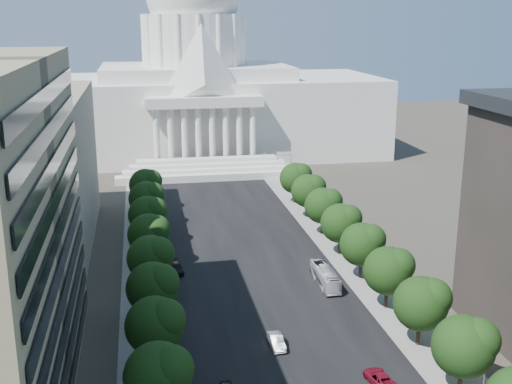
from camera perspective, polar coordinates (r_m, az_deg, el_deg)
road_asphalt at (r=126.45m, az=-1.26°, el=-5.08°), size 30.00×260.00×0.01m
sidewalk_left at (r=125.07m, az=-9.92°, el=-5.55°), size 8.00×260.00×0.02m
sidewalk_right at (r=130.62m, az=7.02°, el=-4.52°), size 8.00×260.00×0.02m
capitol at (r=214.14m, az=-5.39°, el=8.78°), size 120.00×56.00×73.00m
tree_l_c at (r=73.23m, az=-8.45°, el=-15.73°), size 7.79×7.60×9.97m
tree_l_d at (r=83.76m, az=-8.78°, el=-11.53°), size 7.79×7.60×9.97m
tree_l_e at (r=94.65m, az=-9.02°, el=-8.28°), size 7.79×7.60×9.97m
tree_l_f at (r=105.77m, az=-9.21°, el=-5.71°), size 7.79×7.60×9.97m
tree_l_g at (r=117.07m, az=-9.37°, el=-3.63°), size 7.79×7.60×9.97m
tree_l_h at (r=128.49m, az=-9.49°, el=-1.92°), size 7.79×7.60×9.97m
tree_l_i at (r=140.01m, az=-9.60°, el=-0.49°), size 7.79×7.60×9.97m
tree_l_j at (r=151.61m, az=-9.69°, el=0.72°), size 7.79×7.60×9.97m
tree_r_c at (r=82.05m, az=18.25°, el=-12.77°), size 7.79×7.60×9.97m
tree_r_d at (r=91.57m, az=14.68°, el=-9.45°), size 7.79×7.60×9.97m
tree_r_e at (r=101.62m, az=11.85°, el=-6.74°), size 7.79×7.60×9.97m
tree_r_f at (r=112.05m, az=9.56°, el=-4.51°), size 7.79×7.60×9.97m
tree_r_g at (r=122.77m, az=7.68°, el=-2.67°), size 7.79×7.60×9.97m
tree_r_h at (r=133.71m, az=6.11°, el=-1.12°), size 7.79×7.60×9.97m
tree_r_i at (r=144.82m, az=4.78°, el=0.20°), size 7.79×7.60×9.97m
tree_r_j at (r=156.06m, az=3.64°, el=1.33°), size 7.79×7.60×9.97m
streetlight_b at (r=82.44m, az=19.46°, el=-13.24°), size 2.61×0.44×9.00m
streetlight_c at (r=102.60m, az=12.61°, el=-6.95°), size 2.61×0.44×9.00m
streetlight_d at (r=124.52m, az=8.19°, el=-2.73°), size 2.61×0.44×9.00m
streetlight_e at (r=147.43m, az=5.14°, el=0.21°), size 2.61×0.44×9.00m
streetlight_f at (r=170.92m, az=2.92°, el=2.35°), size 2.61×0.44×9.00m
car_silver at (r=90.70m, az=1.84°, el=-13.15°), size 1.85×5.02×1.64m
car_red at (r=84.06m, az=10.92°, el=-15.96°), size 3.18×5.79×1.54m
car_dark_b at (r=115.76m, az=-7.13°, el=-6.74°), size 2.83×5.83×1.63m
city_bus at (r=110.19m, az=6.16°, el=-7.48°), size 2.61×10.93×3.04m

